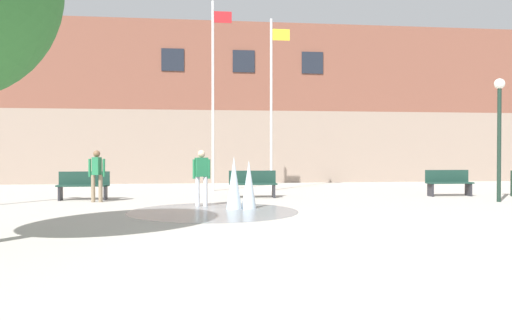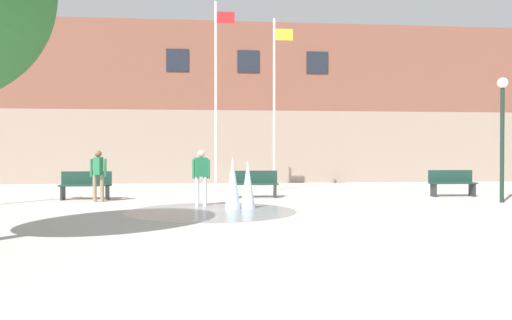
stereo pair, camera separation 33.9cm
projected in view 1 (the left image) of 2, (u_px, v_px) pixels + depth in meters
The scene contains 11 objects.
ground_plane at pixel (345, 249), 7.84m from camera, with size 100.00×100.00×0.00m, color #B2ADA3.
library_building at pixel (239, 108), 27.89m from camera, with size 36.00×6.05×8.08m.
splash_fountain at pixel (234, 190), 13.28m from camera, with size 4.40×4.40×1.42m.
park_bench_far_left at pixel (83, 185), 16.00m from camera, with size 1.60×0.44×0.91m.
park_bench_center at pixel (253, 183), 16.81m from camera, with size 1.60×0.44×0.91m.
park_bench_far_right at pixel (449, 182), 17.47m from camera, with size 1.60×0.44×0.91m.
adult_near_bench at pixel (97, 172), 15.27m from camera, with size 0.50×0.37×1.59m.
adult_watching at pixel (202, 173), 14.10m from camera, with size 0.50×0.30×1.59m.
flagpole_left at pixel (214, 90), 19.77m from camera, with size 0.80×0.10×7.53m.
flagpole_right at pixel (272, 99), 20.04m from camera, with size 0.80×0.10×6.89m.
lamp_post_right_lane at pixel (499, 121), 15.33m from camera, with size 0.32×0.32×3.80m.
Camera 1 is at (-2.31, -7.60, 1.51)m, focal length 35.00 mm.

